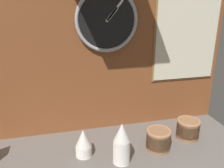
{
  "coord_description": "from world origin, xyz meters",
  "views": [
    {
      "loc": [
        -0.23,
        -1.06,
        0.77
      ],
      "look_at": [
        0.04,
        0.04,
        0.37
      ],
      "focal_mm": 38.0,
      "sensor_mm": 36.0,
      "label": 1
    }
  ],
  "objects_px": {
    "cup_stack_center_right": "(122,143)",
    "cup_stack_center": "(84,143)",
    "menu_board": "(187,34)",
    "bowl_stack_right": "(158,139)",
    "bowl_stack_far_right": "(188,128)",
    "wall_clock": "(107,20)"
  },
  "relations": [
    {
      "from": "cup_stack_center",
      "to": "bowl_stack_far_right",
      "type": "bearing_deg",
      "value": 2.41
    },
    {
      "from": "cup_stack_center_right",
      "to": "cup_stack_center",
      "type": "distance_m",
      "value": 0.2
    },
    {
      "from": "bowl_stack_right",
      "to": "menu_board",
      "type": "bearing_deg",
      "value": 46.0
    },
    {
      "from": "bowl_stack_right",
      "to": "menu_board",
      "type": "relative_size",
      "value": 0.23
    },
    {
      "from": "cup_stack_center_right",
      "to": "bowl_stack_far_right",
      "type": "xyz_separation_m",
      "value": [
        0.44,
        0.12,
        -0.05
      ]
    },
    {
      "from": "bowl_stack_right",
      "to": "wall_clock",
      "type": "relative_size",
      "value": 0.38
    },
    {
      "from": "bowl_stack_far_right",
      "to": "wall_clock",
      "type": "bearing_deg",
      "value": 153.23
    },
    {
      "from": "cup_stack_center_right",
      "to": "bowl_stack_right",
      "type": "relative_size",
      "value": 1.61
    },
    {
      "from": "cup_stack_center_right",
      "to": "bowl_stack_right",
      "type": "height_order",
      "value": "cup_stack_center_right"
    },
    {
      "from": "bowl_stack_far_right",
      "to": "bowl_stack_right",
      "type": "height_order",
      "value": "same"
    },
    {
      "from": "bowl_stack_far_right",
      "to": "menu_board",
      "type": "height_order",
      "value": "menu_board"
    },
    {
      "from": "wall_clock",
      "to": "menu_board",
      "type": "relative_size",
      "value": 0.6
    },
    {
      "from": "cup_stack_center",
      "to": "bowl_stack_far_right",
      "type": "distance_m",
      "value": 0.62
    },
    {
      "from": "cup_stack_center",
      "to": "bowl_stack_right",
      "type": "xyz_separation_m",
      "value": [
        0.4,
        -0.04,
        -0.01
      ]
    },
    {
      "from": "bowl_stack_far_right",
      "to": "bowl_stack_right",
      "type": "xyz_separation_m",
      "value": [
        -0.22,
        -0.06,
        0.0
      ]
    },
    {
      "from": "wall_clock",
      "to": "menu_board",
      "type": "bearing_deg",
      "value": 1.01
    },
    {
      "from": "cup_stack_center_right",
      "to": "menu_board",
      "type": "xyz_separation_m",
      "value": [
        0.51,
        0.35,
        0.47
      ]
    },
    {
      "from": "cup_stack_center_right",
      "to": "wall_clock",
      "type": "bearing_deg",
      "value": 88.99
    },
    {
      "from": "cup_stack_center",
      "to": "bowl_stack_right",
      "type": "bearing_deg",
      "value": -5.38
    },
    {
      "from": "wall_clock",
      "to": "cup_stack_center",
      "type": "bearing_deg",
      "value": -126.67
    },
    {
      "from": "menu_board",
      "to": "bowl_stack_far_right",
      "type": "bearing_deg",
      "value": -106.11
    },
    {
      "from": "cup_stack_center",
      "to": "menu_board",
      "type": "xyz_separation_m",
      "value": [
        0.68,
        0.25,
        0.5
      ]
    }
  ]
}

